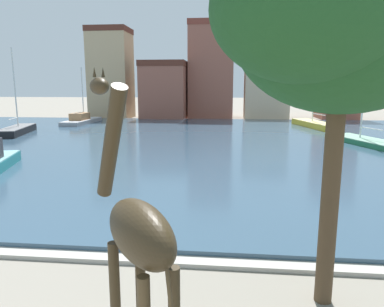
# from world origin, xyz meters

# --- Properties ---
(harbor_water) EXTENTS (83.84, 40.30, 0.25)m
(harbor_water) POSITION_xyz_m (0.00, 26.83, 0.13)
(harbor_water) COLOR #334C60
(harbor_water) RESTS_ON ground
(quay_edge_coping) EXTENTS (83.84, 0.50, 0.12)m
(quay_edge_coping) POSITION_xyz_m (0.00, 6.43, 0.06)
(quay_edge_coping) COLOR #ADA89E
(quay_edge_coping) RESTS_ON ground
(giraffe_statue) EXTENTS (2.05, 2.50, 4.98)m
(giraffe_statue) POSITION_xyz_m (0.16, 2.41, 2.54)
(giraffe_statue) COLOR #382B19
(giraffe_statue) RESTS_ON ground
(sailboat_grey) EXTENTS (2.22, 8.98, 6.91)m
(sailboat_grey) POSITION_xyz_m (-16.22, 39.98, 0.51)
(sailboat_grey) COLOR #939399
(sailboat_grey) RESTS_ON ground
(sailboat_yellow) EXTENTS (3.84, 9.62, 6.95)m
(sailboat_yellow) POSITION_xyz_m (10.66, 38.78, 0.45)
(sailboat_yellow) COLOR gold
(sailboat_yellow) RESTS_ON ground
(sailboat_green) EXTENTS (4.54, 8.04, 7.12)m
(sailboat_green) POSITION_xyz_m (11.79, 27.13, 0.36)
(sailboat_green) COLOR #236B42
(sailboat_green) RESTS_ON ground
(sailboat_black) EXTENTS (3.55, 8.08, 8.19)m
(sailboat_black) POSITION_xyz_m (-18.59, 30.05, 0.48)
(sailboat_black) COLOR black
(sailboat_black) RESTS_ON ground
(shade_tree) EXTENTS (5.53, 5.16, 7.35)m
(shade_tree) POSITION_xyz_m (3.68, 4.98, 5.78)
(shade_tree) COLOR brown
(shade_tree) RESTS_ON ground
(townhouse_tall_gabled) EXTENTS (5.83, 5.23, 13.00)m
(townhouse_tall_gabled) POSITION_xyz_m (-15.93, 50.17, 6.52)
(townhouse_tall_gabled) COLOR tan
(townhouse_tall_gabled) RESTS_ON ground
(townhouse_narrow_midrow) EXTENTS (6.34, 7.15, 8.13)m
(townhouse_narrow_midrow) POSITION_xyz_m (-7.71, 49.06, 4.08)
(townhouse_narrow_midrow) COLOR #8E5142
(townhouse_narrow_midrow) RESTS_ON ground
(townhouse_corner_house) EXTENTS (6.47, 7.54, 13.75)m
(townhouse_corner_house) POSITION_xyz_m (-1.18, 52.02, 6.89)
(townhouse_corner_house) COLOR #8E5142
(townhouse_corner_house) RESTS_ON ground
(townhouse_wide_warehouse) EXTENTS (6.37, 5.35, 8.86)m
(townhouse_wide_warehouse) POSITION_xyz_m (6.84, 51.69, 4.45)
(townhouse_wide_warehouse) COLOR #C6B293
(townhouse_wide_warehouse) RESTS_ON ground
(townhouse_end_terrace) EXTENTS (5.27, 6.07, 12.77)m
(townhouse_end_terrace) POSITION_xyz_m (17.16, 52.60, 6.40)
(townhouse_end_terrace) COLOR #8E5142
(townhouse_end_terrace) RESTS_ON ground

